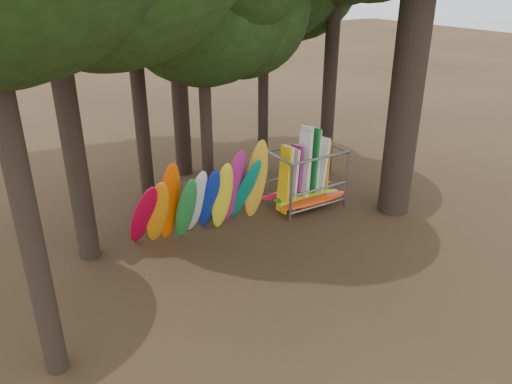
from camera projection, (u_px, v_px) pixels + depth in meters
ground at (289, 247)px, 15.58m from camera, size 120.00×120.00×0.00m
lake at (17, 40)px, 62.51m from camera, size 160.00×160.00×0.00m
kayak_row at (204, 199)px, 15.71m from camera, size 4.78×2.02×3.20m
storage_rack at (306, 180)px, 17.95m from camera, size 3.18×1.62×2.92m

